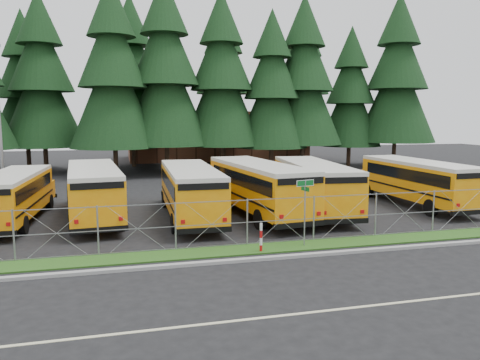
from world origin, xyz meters
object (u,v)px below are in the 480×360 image
at_px(bus_1, 15,197).
at_px(bus_6, 312,187).
at_px(bus_4, 190,193).
at_px(striped_bollard, 261,238).
at_px(bus_2, 94,193).
at_px(bus_5, 256,189).
at_px(bus_east, 414,183).
at_px(street_sign, 305,199).

height_order(bus_1, bus_6, bus_6).
relative_size(bus_4, striped_bollard, 8.83).
relative_size(bus_2, bus_5, 0.97).
xyz_separation_m(bus_5, striped_bollard, (-1.84, -6.98, -0.85)).
bearing_deg(bus_2, bus_east, -7.90).
xyz_separation_m(bus_5, street_sign, (0.17, -6.59, 0.58)).
distance_m(bus_1, bus_5, 12.52).
bearing_deg(bus_4, bus_2, 167.39).
height_order(bus_5, striped_bollard, bus_5).
distance_m(bus_1, bus_6, 15.83).
bearing_deg(bus_5, street_sign, -95.19).
bearing_deg(bus_2, street_sign, -46.67).
bearing_deg(bus_5, bus_2, 165.53).
height_order(bus_6, street_sign, bus_6).
relative_size(street_sign, striped_bollard, 2.34).
bearing_deg(bus_5, bus_1, 167.23).
bearing_deg(striped_bollard, bus_5, 75.23).
bearing_deg(bus_east, striped_bollard, -149.80).
xyz_separation_m(bus_1, bus_east, (22.57, -1.06, 0.09)).
height_order(bus_4, bus_east, bus_4).
xyz_separation_m(bus_2, bus_east, (18.72, -0.91, -0.03)).
height_order(bus_4, bus_5, bus_5).
height_order(bus_1, street_sign, street_sign).
distance_m(bus_4, bus_6, 7.00).
height_order(bus_4, striped_bollard, bus_4).
relative_size(bus_1, street_sign, 3.49).
relative_size(bus_2, bus_6, 1.00).
bearing_deg(street_sign, bus_6, 64.61).
height_order(bus_2, striped_bollard, bus_2).
relative_size(bus_1, bus_east, 0.93).
height_order(bus_4, bus_6, bus_6).
xyz_separation_m(bus_4, bus_5, (3.67, 0.04, 0.06)).
height_order(bus_5, bus_6, bus_5).
relative_size(bus_5, bus_6, 1.03).
bearing_deg(street_sign, striped_bollard, -169.02).
bearing_deg(bus_6, bus_1, -178.62).
height_order(bus_1, bus_4, bus_4).
relative_size(bus_4, bus_5, 0.96).
relative_size(bus_4, street_sign, 3.77).
bearing_deg(street_sign, bus_1, 147.87).
bearing_deg(bus_1, bus_5, -3.06).
xyz_separation_m(bus_4, striped_bollard, (1.83, -6.94, -0.79)).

